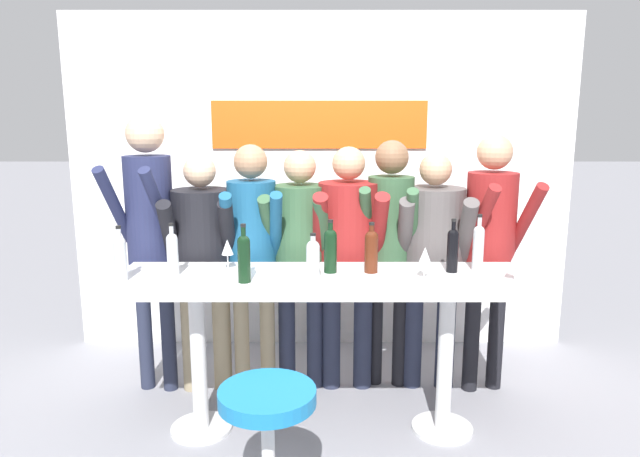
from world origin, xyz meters
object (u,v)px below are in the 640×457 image
object	(u,v)px
wine_glass_2	(423,256)
bar_stool	(266,434)
wine_bottle_5	(476,245)
person_left	(201,250)
person_center_left	(250,240)
wine_bottle_2	(328,248)
wine_bottle_6	(242,256)
tasting_table	(320,301)
person_rightmost	(489,234)
person_right	(388,235)
wine_bottle_3	(451,248)
person_far_left	(147,220)
wine_bottle_1	(369,249)
person_far_right	(431,248)
wine_bottle_7	(118,256)
person_center	(298,244)
wine_bottle_4	(171,252)
wine_glass_1	(514,258)
wine_glass_0	(225,248)
person_center_right	(346,244)
wine_bottle_0	(311,258)

from	to	relation	value
wine_glass_2	bar_stool	bearing A→B (deg)	-138.63
bar_stool	wine_bottle_5	bearing A→B (deg)	37.55
person_left	person_center_left	bearing A→B (deg)	-4.20
wine_bottle_2	wine_bottle_6	bearing A→B (deg)	-157.13
tasting_table	person_rightmost	distance (m)	1.25
person_center_left	wine_glass_2	size ratio (longest dim) A/B	9.36
person_right	wine_bottle_3	xyz separation A→B (m)	(0.29, -0.52, 0.03)
person_far_left	wine_bottle_1	world-z (taller)	person_far_left
person_left	person_center_left	size ratio (longest dim) A/B	0.96
tasting_table	person_far_right	bearing A→B (deg)	37.31
person_far_left	wine_bottle_7	world-z (taller)	person_far_left
person_left	person_center	size ratio (longest dim) A/B	0.98
person_center_left	wine_bottle_5	xyz separation A→B (m)	(1.35, -0.42, 0.06)
person_far_right	wine_bottle_1	distance (m)	0.68
person_left	wine_bottle_2	xyz separation A→B (m)	(0.82, -0.46, 0.12)
person_center_left	wine_bottle_4	xyz separation A→B (m)	(-0.38, -0.52, 0.05)
person_far_left	person_left	world-z (taller)	person_far_left
person_far_right	person_rightmost	xyz separation A→B (m)	(0.37, -0.03, 0.10)
wine_glass_2	person_rightmost	bearing A→B (deg)	47.72
wine_bottle_4	wine_glass_1	bearing A→B (deg)	-3.62
person_right	wine_bottle_1	world-z (taller)	person_right
person_center	wine_bottle_7	size ratio (longest dim) A/B	5.31
tasting_table	person_right	distance (m)	0.79
wine_glass_0	wine_glass_1	xyz separation A→B (m)	(1.60, -0.25, 0.00)
person_rightmost	wine_bottle_5	bearing A→B (deg)	-126.27
person_center	wine_bottle_6	xyz separation A→B (m)	(-0.27, -0.71, 0.10)
person_far_left	wine_bottle_4	xyz separation A→B (m)	(0.28, -0.52, -0.09)
person_center_left	wine_glass_1	xyz separation A→B (m)	(1.50, -0.64, 0.04)
wine_glass_1	wine_bottle_1	bearing A→B (deg)	167.04
person_far_left	person_center	distance (m)	0.99
person_rightmost	wine_bottle_6	size ratio (longest dim) A/B	5.38
person_left	person_center_left	xyz separation A→B (m)	(0.33, -0.00, 0.06)
bar_stool	wine_bottle_4	distance (m)	1.17
person_far_right	wine_bottle_7	size ratio (longest dim) A/B	5.26
wine_bottle_5	wine_bottle_4	bearing A→B (deg)	-176.61
bar_stool	person_far_right	bearing A→B (deg)	53.79
wine_bottle_3	wine_bottle_4	distance (m)	1.58
person_far_right	wine_bottle_6	xyz separation A→B (m)	(-1.15, -0.69, 0.12)
tasting_table	wine_glass_1	world-z (taller)	wine_glass_1
person_center_right	wine_bottle_1	xyz separation A→B (m)	(0.11, -0.49, 0.08)
wine_bottle_0	wine_bottle_4	xyz separation A→B (m)	(-0.79, 0.09, 0.01)
tasting_table	person_center_right	bearing A→B (deg)	72.64
wine_bottle_2	wine_bottle_5	bearing A→B (deg)	3.08
person_center_right	bar_stool	bearing A→B (deg)	-108.10
person_right	wine_bottle_5	world-z (taller)	person_right
wine_bottle_2	person_center	bearing A→B (deg)	110.34
wine_bottle_5	wine_glass_1	distance (m)	0.27
person_rightmost	wine_bottle_0	xyz separation A→B (m)	(-1.15, -0.61, -0.00)
wine_bottle_1	wine_glass_0	world-z (taller)	wine_bottle_1
person_far_right	wine_bottle_5	xyz separation A→B (m)	(0.17, -0.45, 0.12)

